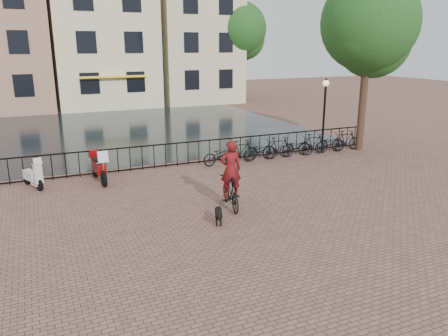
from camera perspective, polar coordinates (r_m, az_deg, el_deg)
name	(u,v)px	position (r m, az deg, el deg)	size (l,w,h in m)	color
ground	(269,239)	(11.91, 5.89, -9.19)	(100.00, 100.00, 0.00)	brown
canal_water	(131,129)	(27.65, -12.04, 5.00)	(20.00, 20.00, 0.00)	black
railing	(177,155)	(18.72, -6.16, 1.76)	(20.00, 0.05, 1.02)	black
canal_house_mid	(101,34)	(39.79, -15.80, 16.50)	(8.00, 9.50, 11.80)	beige
canal_house_right	(190,26)	(41.76, -4.42, 17.99)	(7.00, 9.00, 13.30)	beige
tree_near_right	(369,23)	(22.17, 18.47, 17.51)	(4.48, 4.48, 8.24)	black
tree_far_right	(239,29)	(40.32, 2.01, 17.68)	(4.76, 4.76, 8.76)	black
lamp_post	(325,103)	(21.29, 13.02, 8.28)	(0.30, 0.30, 3.45)	black
cyclist	(231,179)	(13.68, 0.87, -1.39)	(0.88, 1.93, 2.56)	black
dog	(219,215)	(12.68, -0.72, -6.19)	(0.52, 0.82, 0.53)	black
motorcycle	(98,164)	(17.10, -16.07, 0.54)	(0.61, 1.98, 1.39)	maroon
scooter	(32,171)	(17.20, -23.82, -0.37)	(0.87, 1.39, 1.25)	silver
parked_bike_0	(221,155)	(18.79, -0.36, 1.74)	(0.60, 1.72, 0.90)	black
parked_bike_1	(241,152)	(19.17, 2.25, 2.16)	(0.47, 1.66, 1.00)	black
parked_bike_2	(260,151)	(19.60, 4.75, 2.28)	(0.60, 1.72, 0.90)	black
parked_bike_3	(279,148)	(20.05, 7.14, 2.66)	(0.47, 1.66, 1.00)	black
parked_bike_4	(296,147)	(20.55, 9.42, 2.75)	(0.60, 1.72, 0.90)	black
parked_bike_5	(313,144)	(21.07, 11.60, 3.10)	(0.47, 1.66, 1.00)	black
parked_bike_6	(330,143)	(21.63, 13.66, 3.17)	(0.60, 1.72, 0.90)	black
parked_bike_7	(346,141)	(22.20, 15.63, 3.48)	(0.47, 1.66, 1.00)	black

